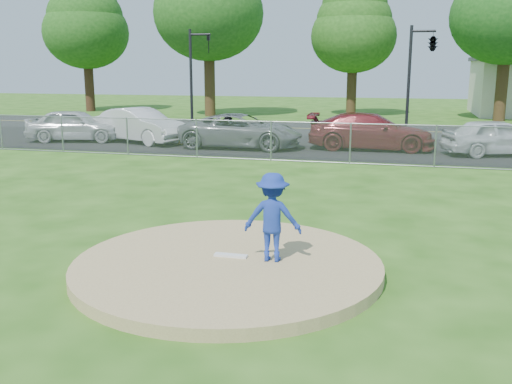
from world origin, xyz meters
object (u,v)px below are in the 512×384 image
at_px(tree_far_left, 85,21).
at_px(traffic_signal_center, 430,45).
at_px(tree_center, 354,25).
at_px(pitcher, 273,217).
at_px(parked_car_white, 140,125).
at_px(parked_car_pearl, 497,137).
at_px(parked_car_darkred, 371,131).
at_px(traffic_cone, 182,136).
at_px(parked_car_silver, 75,125).
at_px(tree_right, 509,1).
at_px(traffic_signal_left, 195,70).
at_px(parked_car_gray, 241,131).

bearing_deg(tree_far_left, traffic_signal_center, -22.96).
height_order(tree_center, traffic_signal_center, tree_center).
bearing_deg(pitcher, parked_car_white, -61.13).
bearing_deg(parked_car_pearl, parked_car_darkred, 66.49).
bearing_deg(parked_car_white, traffic_cone, -68.81).
relative_size(tree_far_left, parked_car_pearl, 2.48).
xyz_separation_m(tree_center, parked_car_silver, (-11.46, -18.64, -5.68)).
relative_size(pitcher, traffic_cone, 1.98).
relative_size(parked_car_silver, parked_car_darkred, 0.84).
bearing_deg(parked_car_white, tree_right, -26.91).
bearing_deg(traffic_signal_center, tree_center, 112.49).
bearing_deg(parked_car_silver, traffic_signal_left, -43.28).
xyz_separation_m(traffic_signal_left, parked_car_white, (-0.48, -6.30, -2.54)).
bearing_deg(traffic_signal_left, traffic_cone, -75.23).
bearing_deg(parked_car_darkred, pitcher, 175.33).
xyz_separation_m(traffic_cone, parked_car_white, (-2.14, 0.00, 0.42)).
bearing_deg(parked_car_white, parked_car_silver, 117.28).
xyz_separation_m(tree_far_left, traffic_signal_left, (13.24, -11.00, -3.70)).
height_order(parked_car_silver, parked_car_white, parked_car_white).
bearing_deg(pitcher, tree_right, -108.52).
bearing_deg(traffic_signal_center, tree_right, 63.29).
distance_m(parked_car_white, parked_car_gray, 5.19).
height_order(parked_car_white, parked_car_pearl, parked_car_white).
height_order(traffic_signal_center, parked_car_pearl, traffic_signal_center).
xyz_separation_m(tree_far_left, tree_right, (31.00, -1.00, 0.59)).
bearing_deg(parked_car_darkred, tree_far_left, 52.22).
xyz_separation_m(tree_right, parked_car_gray, (-13.08, -16.87, -6.89)).
relative_size(parked_car_white, parked_car_gray, 0.91).
xyz_separation_m(pitcher, parked_car_white, (-10.00, 15.48, -0.16)).
relative_size(traffic_signal_left, parked_car_pearl, 1.29).
height_order(tree_right, traffic_signal_left, tree_right).
bearing_deg(parked_car_white, pitcher, -125.86).
relative_size(parked_car_silver, parked_car_pearl, 1.05).
bearing_deg(parked_car_gray, parked_car_white, 83.48).
relative_size(tree_center, traffic_signal_left, 1.76).
distance_m(parked_car_gray, parked_car_darkred, 5.66).
bearing_deg(tree_right, parked_car_pearl, -98.43).
relative_size(traffic_signal_center, pitcher, 3.61).
xyz_separation_m(pitcher, traffic_cone, (-7.86, 15.48, -0.57)).
bearing_deg(tree_center, parked_car_white, -114.23).
distance_m(tree_far_left, pitcher, 40.37).
bearing_deg(traffic_cone, tree_far_left, 130.72).
xyz_separation_m(tree_right, pitcher, (-8.24, -31.79, -6.67)).
distance_m(tree_right, parked_car_gray, 22.43).
bearing_deg(traffic_signal_left, parked_car_pearl, -22.61).
bearing_deg(pitcher, traffic_cone, -67.06).
bearing_deg(tree_center, traffic_signal_left, -122.90).
xyz_separation_m(traffic_signal_left, traffic_signal_center, (12.73, -0.00, 1.25)).
xyz_separation_m(traffic_cone, parked_car_pearl, (13.67, -0.08, 0.35)).
distance_m(tree_center, parked_car_gray, 19.95).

